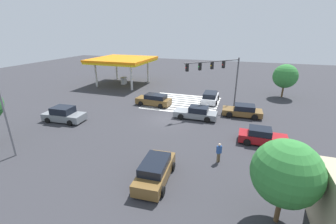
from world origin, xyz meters
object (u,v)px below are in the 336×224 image
traffic_signal_mast (219,72)px  car_6 (154,100)px  tree_corner_c (285,76)px  car_1 (210,97)px  car_4 (196,113)px  street_light_pole_a (2,104)px  car_3 (155,171)px  tree_corner_b (286,173)px  car_2 (243,111)px  car_0 (64,115)px  car_5 (262,137)px  pedestrian (219,152)px

traffic_signal_mast → car_6: 9.27m
tree_corner_c → traffic_signal_mast: bearing=46.2°
car_1 → car_4: car_1 is taller
street_light_pole_a → tree_corner_c: 34.33m
car_6 → car_1: bearing=-148.7°
car_6 → tree_corner_c: tree_corner_c is taller
car_3 → tree_corner_b: size_ratio=0.97×
car_2 → car_0: bearing=20.8°
street_light_pole_a → tree_corner_b: street_light_pole_a is taller
car_2 → car_5: size_ratio=1.10×
car_0 → car_5: 20.78m
car_2 → street_light_pole_a: 23.41m
car_0 → car_5: bearing=0.2°
car_3 → pedestrian: size_ratio=2.88×
car_2 → car_3: bearing=67.8°
car_1 → car_5: bearing=-151.3°
car_4 → tree_corner_b: (-7.18, 13.33, 2.40)m
car_0 → car_6: car_0 is taller
traffic_signal_mast → car_6: bearing=-40.8°
car_1 → car_2: size_ratio=0.99×
traffic_signal_mast → tree_corner_b: 17.82m
car_6 → street_light_pole_a: 17.23m
traffic_signal_mast → car_3: bearing=37.4°
street_light_pole_a → tree_corner_b: bearing=178.4°
car_1 → car_5: 12.54m
car_0 → car_5: car_0 is taller
traffic_signal_mast → car_3: (2.09, 15.67, -4.21)m
car_5 → traffic_signal_mast: bearing=124.0°
car_4 → car_2: bearing=-155.0°
car_6 → car_0: bearing=52.1°
car_5 → tree_corner_c: size_ratio=0.83×
car_4 → tree_corner_b: tree_corner_b is taller
car_2 → car_5: (-1.78, 6.59, -0.01)m
car_3 → car_6: 16.27m
car_2 → pedestrian: (1.54, 10.90, 0.21)m
car_0 → car_6: bearing=45.2°
traffic_signal_mast → car_6: size_ratio=1.34×
pedestrian → street_light_pole_a: bearing=63.0°
car_3 → car_5: 10.69m
tree_corner_c → car_5: bearing=77.5°
car_0 → pedestrian: size_ratio=2.95×
car_1 → street_light_pole_a: street_light_pole_a is taller
pedestrian → car_1: bearing=-31.3°
pedestrian → car_6: bearing=-1.2°
car_2 → car_4: bearing=23.6°
car_0 → car_3: 15.09m
traffic_signal_mast → car_2: 5.50m
car_3 → tree_corner_c: bearing=-27.5°
car_0 → street_light_pole_a: (-1.56, 7.27, 3.70)m
car_0 → car_4: size_ratio=0.96×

